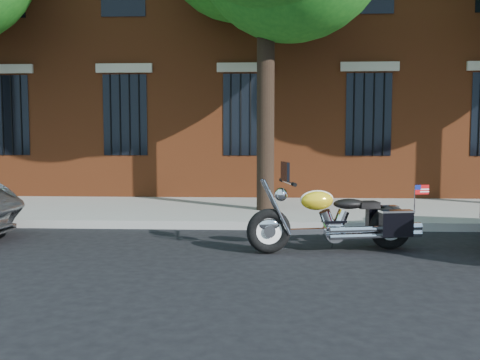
{
  "coord_description": "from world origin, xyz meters",
  "views": [
    {
      "loc": [
        0.53,
        -8.16,
        1.69
      ],
      "look_at": [
        0.08,
        0.8,
        0.94
      ],
      "focal_mm": 40.0,
      "sensor_mm": 36.0,
      "label": 1
    }
  ],
  "objects": [
    {
      "name": "curb",
      "position": [
        0.0,
        1.38,
        0.07
      ],
      "size": [
        40.0,
        0.16,
        0.15
      ],
      "primitive_type": "cube",
      "color": "gray",
      "rests_on": "ground"
    },
    {
      "name": "sidewalk",
      "position": [
        0.0,
        3.26,
        0.07
      ],
      "size": [
        40.0,
        3.6,
        0.15
      ],
      "primitive_type": "cube",
      "color": "gray",
      "rests_on": "ground"
    },
    {
      "name": "building",
      "position": [
        0.0,
        10.06,
        6.0
      ],
      "size": [
        26.0,
        10.08,
        12.0
      ],
      "color": "brown",
      "rests_on": "ground"
    },
    {
      "name": "motorcycle",
      "position": [
        1.59,
        -0.4,
        0.44
      ],
      "size": [
        2.62,
        1.05,
        1.31
      ],
      "rotation": [
        0.0,
        0.0,
        0.2
      ],
      "color": "black",
      "rests_on": "ground"
    },
    {
      "name": "ground",
      "position": [
        0.0,
        0.0,
        0.0
      ],
      "size": [
        120.0,
        120.0,
        0.0
      ],
      "primitive_type": "plane",
      "color": "black",
      "rests_on": "ground"
    }
  ]
}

